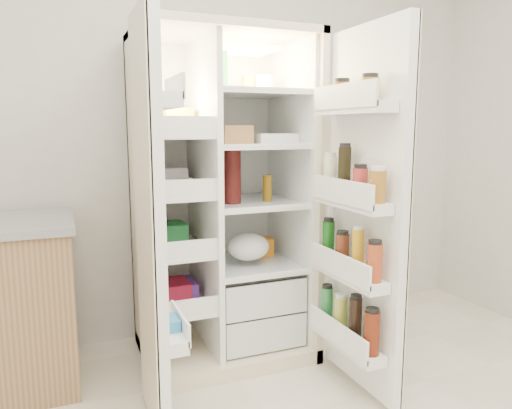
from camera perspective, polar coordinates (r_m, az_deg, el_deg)
name	(u,v)px	position (r m, az deg, el deg)	size (l,w,h in m)	color
wall_back	(197,119)	(3.05, -6.95, 9.97)	(4.00, 0.02, 2.70)	silver
refrigerator	(223,225)	(2.78, -3.95, -2.42)	(0.92, 0.70, 1.80)	beige
freezer_door	(151,226)	(2.06, -12.25, -2.47)	(0.15, 0.40, 1.72)	white
fridge_door	(362,217)	(2.35, 12.39, -1.47)	(0.17, 0.58, 1.72)	white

